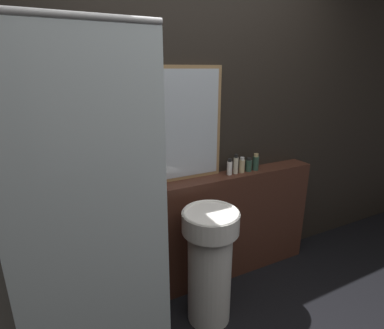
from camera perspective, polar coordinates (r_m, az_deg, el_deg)
The scene contains 11 objects.
wall_back at distance 2.27m, azimuth -1.01°, elevation 5.56°, with size 8.00×0.06×2.50m.
vanity_counter at distance 2.46m, azimuth 0.37°, elevation -13.26°, with size 2.21×0.19×0.93m.
pedestal_sink at distance 2.16m, azimuth 3.40°, elevation -18.03°, with size 0.38×0.38×0.85m.
mirror at distance 2.18m, azimuth -2.19°, elevation 7.46°, with size 0.66×0.03×0.83m.
towel_stack at distance 2.06m, azimuth -13.44°, elevation -4.02°, with size 0.22×0.16×0.11m.
shampoo_bottle at distance 2.39m, azimuth 7.17°, elevation -0.53°, with size 0.04×0.04×0.13m.
conditioner_bottle at distance 2.41m, azimuth 8.34°, elevation -0.03°, with size 0.04×0.04×0.16m.
lotion_bottle at distance 2.45m, azimuth 9.49°, elevation -0.17°, with size 0.05×0.05×0.13m.
body_wash_bottle at distance 2.49m, azimuth 10.74°, elevation -0.10°, with size 0.05×0.05×0.11m.
hand_soap_bottle at distance 2.53m, azimuth 12.02°, elevation 0.39°, with size 0.05×0.05×0.14m.
shower_panel at distance 1.15m, azimuth -16.61°, elevation -26.73°, with size 0.47×0.02×1.86m.
Camera 1 is at (-0.96, -0.53, 1.73)m, focal length 28.00 mm.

